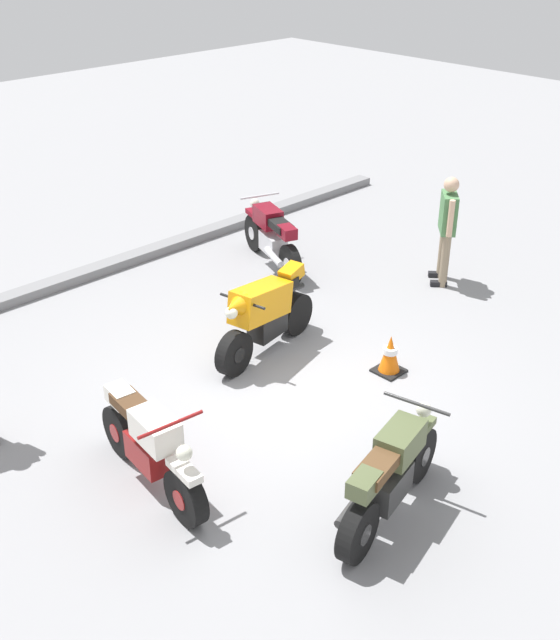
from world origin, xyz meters
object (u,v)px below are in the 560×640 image
object	(u,v)px
motorcycle_olive_vintage	(390,476)
traffic_cone	(390,354)
motorcycle_orange_sportbike	(265,313)
person_in_green_shirt	(447,223)
motorcycle_cream_vintage	(150,446)
motorcycle_maroon_cruiser	(272,237)

from	to	relation	value
motorcycle_olive_vintage	traffic_cone	size ratio (longest dim) A/B	3.65
motorcycle_olive_vintage	traffic_cone	distance (m)	2.69
motorcycle_orange_sportbike	person_in_green_shirt	distance (m)	3.58
person_in_green_shirt	motorcycle_cream_vintage	bearing A→B (deg)	55.91
person_in_green_shirt	traffic_cone	size ratio (longest dim) A/B	3.27
motorcycle_olive_vintage	person_in_green_shirt	xyz separation A→B (m)	(4.82, 2.82, 0.51)
motorcycle_orange_sportbike	motorcycle_cream_vintage	xyz separation A→B (m)	(-2.68, -1.16, -0.11)
traffic_cone	motorcycle_olive_vintage	bearing A→B (deg)	-141.28
motorcycle_maroon_cruiser	person_in_green_shirt	bearing A→B (deg)	-127.13
motorcycle_orange_sportbike	traffic_cone	distance (m)	1.72
motorcycle_cream_vintage	motorcycle_maroon_cruiser	xyz separation A→B (m)	(4.68, 3.15, 0.03)
motorcycle_olive_vintage	traffic_cone	world-z (taller)	motorcycle_olive_vintage
motorcycle_orange_sportbike	motorcycle_maroon_cruiser	world-z (taller)	motorcycle_orange_sportbike
motorcycle_cream_vintage	person_in_green_shirt	world-z (taller)	person_in_green_shirt
motorcycle_orange_sportbike	motorcycle_cream_vintage	world-z (taller)	motorcycle_orange_sportbike
motorcycle_orange_sportbike	motorcycle_maroon_cruiser	xyz separation A→B (m)	(2.00, 1.98, -0.07)
motorcycle_olive_vintage	motorcycle_cream_vintage	distance (m)	2.44
motorcycle_orange_sportbike	traffic_cone	bearing A→B (deg)	108.45
motorcycle_maroon_cruiser	person_in_green_shirt	size ratio (longest dim) A/B	1.16
traffic_cone	motorcycle_maroon_cruiser	bearing A→B (deg)	71.17
motorcycle_olive_vintage	person_in_green_shirt	world-z (taller)	person_in_green_shirt
motorcycle_olive_vintage	traffic_cone	bearing A→B (deg)	25.58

